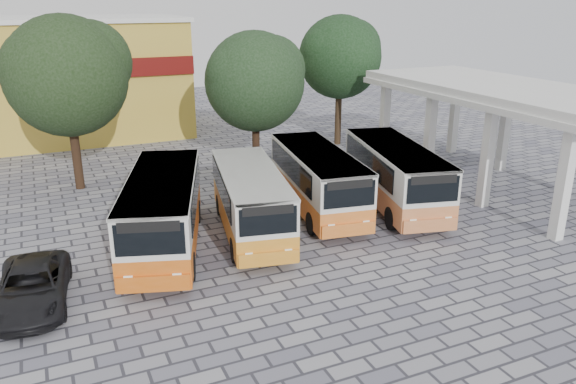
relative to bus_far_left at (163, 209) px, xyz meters
name	(u,v)px	position (x,y,z in m)	size (l,w,h in m)	color
ground	(362,248)	(7.20, -3.11, -1.74)	(90.00, 90.00, 0.00)	slate
terminal_shelter	(503,94)	(17.70, 0.89, 3.17)	(6.80, 15.80, 5.40)	silver
shophouse_block	(36,79)	(-3.80, 22.88, 2.42)	(20.40, 10.40, 8.30)	gold
bus_far_left	(163,209)	(0.00, 0.00, 0.00)	(4.93, 8.86, 3.01)	#C8550F
bus_centre_left	(251,198)	(3.67, 0.10, -0.12)	(3.81, 8.10, 2.79)	orange
bus_centre_right	(318,177)	(7.45, 1.36, -0.07)	(3.63, 8.33, 2.89)	orange
bus_far_right	(395,173)	(11.08, 0.38, -0.02)	(4.36, 8.67, 2.97)	#C7713C
tree_left	(67,72)	(-2.37, 9.54, 4.32)	(6.31, 6.01, 8.87)	#322014
tree_middle	(256,78)	(7.56, 9.43, 3.49)	(5.96, 5.68, 7.89)	#342014
tree_right	(341,54)	(14.67, 12.33, 4.29)	(5.70, 5.43, 8.57)	#3B2A1A
parked_car	(32,287)	(-4.90, -2.50, -1.08)	(2.18, 4.72, 1.31)	black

